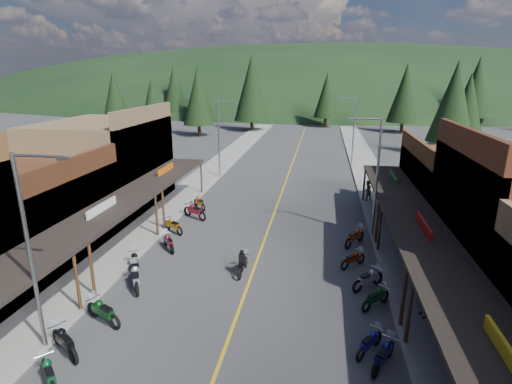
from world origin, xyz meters
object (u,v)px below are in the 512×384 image
at_px(bike_east_8, 368,278).
at_px(bike_east_9, 353,258).
at_px(shop_east_3, 466,192).
at_px(bike_west_7, 136,276).
at_px(bike_west_10, 173,225).
at_px(streetlight_3, 353,128).
at_px(streetlight_0, 32,247).
at_px(pine_11, 454,101).
at_px(pine_2, 252,88).
at_px(bike_west_4, 49,372).
at_px(streetlight_1, 220,136).
at_px(rider_on_bike, 243,264).
at_px(bike_west_8, 135,261).
at_px(pedestrian_east_a, 425,299).
at_px(streetlight_2, 375,173).
at_px(shop_west_2, 25,215).
at_px(bike_east_10, 355,236).
at_px(pedestrian_east_b, 367,190).
at_px(bike_west_5, 64,341).
at_px(pine_10, 198,97).
at_px(bike_west_6, 103,311).
at_px(pine_9, 468,104).
at_px(pine_8, 153,106).
at_px(pine_4, 405,93).
at_px(bike_east_5, 384,354).
at_px(pine_7, 174,88).
at_px(shop_west_3, 106,164).
at_px(pine_5, 476,87).
at_px(bike_west_9, 169,241).
at_px(pine_3, 327,95).
at_px(bike_west_11, 195,210).
at_px(bike_west_12, 199,202).

height_order(bike_east_8, bike_east_9, bike_east_8).
xyz_separation_m(shop_east_3, bike_west_7, (-19.38, -12.27, -1.87)).
bearing_deg(bike_west_10, streetlight_3, 6.35).
relative_size(streetlight_0, pine_11, 0.65).
height_order(pine_2, bike_west_4, pine_2).
height_order(streetlight_1, rider_on_bike, streetlight_1).
distance_m(bike_west_8, bike_west_10, 5.65).
bearing_deg(pedestrian_east_a, streetlight_2, 164.52).
relative_size(shop_west_2, streetlight_0, 1.36).
height_order(bike_east_10, pedestrian_east_b, pedestrian_east_b).
relative_size(bike_west_4, bike_west_5, 0.90).
distance_m(pine_11, bike_west_7, 47.09).
distance_m(pine_10, bike_west_6, 55.78).
bearing_deg(bike_east_9, bike_west_5, -95.40).
relative_size(bike_west_6, pedestrian_east_b, 1.27).
height_order(streetlight_2, streetlight_3, same).
height_order(pine_9, rider_on_bike, pine_9).
height_order(pine_2, bike_west_10, pine_2).
bearing_deg(pine_10, bike_west_7, -76.35).
bearing_deg(shop_east_3, streetlight_0, -140.12).
relative_size(pine_10, bike_west_5, 5.28).
xyz_separation_m(streetlight_2, pine_8, (-28.95, 32.00, 1.52)).
xyz_separation_m(pine_4, bike_east_5, (-11.90, -64.87, -6.66)).
xyz_separation_m(pine_7, bike_east_8, (38.12, -75.07, -6.64)).
bearing_deg(pine_4, shop_west_3, -123.13).
relative_size(streetlight_2, rider_on_bike, 4.00).
xyz_separation_m(streetlight_1, bike_west_5, (0.87, -28.19, -3.83)).
xyz_separation_m(pine_10, bike_east_5, (24.10, -54.87, -6.21)).
relative_size(pine_5, bike_west_7, 6.02).
bearing_deg(bike_west_9, pine_10, 67.30).
relative_size(pine_4, bike_west_6, 5.63).
bearing_deg(pine_10, pine_9, -6.79).
height_order(bike_west_6, bike_east_8, bike_west_6).
bearing_deg(pine_8, streetlight_1, -50.10).
bearing_deg(bike_west_10, rider_on_bike, -94.31).
height_order(bike_west_6, rider_on_bike, rider_on_bike).
xyz_separation_m(bike_east_5, bike_east_10, (-0.28, 11.23, 0.07)).
bearing_deg(pine_7, rider_on_bike, -67.11).
xyz_separation_m(pine_4, pine_7, (-50.00, 16.00, 0.00)).
xyz_separation_m(streetlight_2, pedestrian_east_b, (0.54, 7.88, -3.44)).
relative_size(pine_3, bike_west_11, 4.69).
bearing_deg(bike_west_4, bike_west_10, 46.76).
bearing_deg(pine_11, pine_8, 177.27).
distance_m(streetlight_1, pine_2, 36.30).
xyz_separation_m(streetlight_2, bike_west_12, (-13.08, 3.63, -3.87)).
height_order(pine_4, bike_east_10, pine_4).
xyz_separation_m(pine_10, bike_west_4, (12.39, -57.79, -6.22)).
bearing_deg(bike_west_12, shop_east_3, -41.82).
relative_size(bike_west_5, bike_west_10, 1.05).
xyz_separation_m(shop_east_3, bike_east_5, (-7.65, -16.17, -1.95)).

